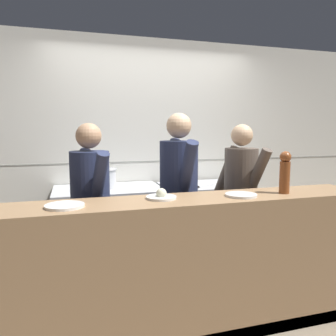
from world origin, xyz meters
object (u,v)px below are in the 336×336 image
Objects in this scene: chefs_knife at (201,187)px; plated_dish_main at (65,206)px; oven_range at (109,229)px; chef_sous at (179,197)px; stock_pot at (101,178)px; chef_head_cook at (91,208)px; plated_dish_appetiser at (161,196)px; chef_line at (240,196)px; pepper_mill at (285,171)px; plated_dish_dessert at (241,195)px.

plated_dish_main is (-1.41, -1.13, 0.14)m from chefs_knife.
chef_sous is at bearing -52.88° from oven_range.
chef_head_cook is at bearing -101.15° from stock_pot.
chef_line reaches higher than plated_dish_appetiser.
chef_sous reaches higher than pepper_mill.
pepper_mill is 0.21× the size of chef_head_cook.
chef_head_cook is (0.19, 0.58, -0.16)m from plated_dish_main.
oven_range is at bearing 55.50° from chef_head_cook.
plated_dish_appetiser is (-0.74, -1.06, 0.15)m from chefs_knife.
oven_range is at bearing -24.69° from stock_pot.
oven_range is 1.39m from plated_dish_appetiser.
stock_pot is at bearing 169.31° from chefs_knife.
chefs_knife is at bearing 94.47° from chef_line.
chef_head_cook is (-1.22, -0.55, -0.02)m from chefs_knife.
plated_dish_dessert is at bearing -46.15° from chef_head_cook.
stock_pot reaches higher than chefs_knife.
chef_head_cook reaches higher than plated_dish_appetiser.
chef_line is at bearing -65.54° from chefs_knife.
chef_sous reaches higher than plated_dish_appetiser.
plated_dish_appetiser is (0.26, -1.23, 0.60)m from oven_range.
chef_head_cook is (-1.46, 0.59, -0.33)m from pepper_mill.
chef_sous reaches higher than stock_pot.
chef_line is (0.22, -0.48, -0.02)m from chefs_knife.
pepper_mill reaches higher than chefs_knife.
stock_pot is at bearing 61.42° from chef_head_cook.
chefs_knife is 0.22× the size of chef_head_cook.
stock_pot is 1.63m from plated_dish_dessert.
pepper_mill is at bearing -78.27° from chefs_knife.
plated_dish_appetiser is at bearing -122.62° from chef_sous.
chef_sous is (-0.45, -0.56, 0.03)m from chefs_knife.
chef_sous is (0.63, -0.76, -0.09)m from stock_pot.
plated_dish_dessert is (1.27, -0.01, 0.00)m from plated_dish_main.
plated_dish_main is 0.67m from plated_dish_appetiser.
stock_pot is 0.78m from chef_head_cook.
chef_sous reaches higher than chef_line.
chef_sous is (0.97, 0.57, -0.11)m from plated_dish_main.
chef_sous is at bearing 117.57° from plated_dish_dessert.
plated_dish_dessert is 0.66m from chef_sous.
plated_dish_appetiser is (0.67, 0.07, 0.01)m from plated_dish_main.
stock_pot is 0.20× the size of chef_sous.
oven_range is 3.29× the size of stock_pot.
chef_head_cook is 1.00× the size of chef_line.
chef_sous is (-0.30, 0.58, -0.11)m from plated_dish_dessert.
chef_line reaches higher than oven_range.
plated_dish_main reaches higher than oven_range.
plated_dish_main reaches higher than chefs_knife.
oven_range is 1.95m from pepper_mill.
chefs_knife is 1.30m from plated_dish_appetiser.
plated_dish_dessert is 0.77m from chef_line.
oven_range is at bearing 125.43° from chef_sous.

